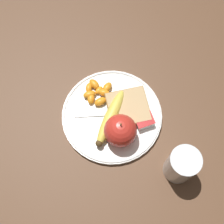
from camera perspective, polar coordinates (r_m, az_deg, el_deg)
name	(u,v)px	position (r m, az deg, el deg)	size (l,w,h in m)	color
ground_plane	(112,116)	(0.84, 0.00, -0.80)	(3.00, 3.00, 0.00)	brown
plate	(112,115)	(0.83, 0.00, -0.61)	(0.27, 0.27, 0.01)	white
juice_glass	(181,165)	(0.76, 12.52, -9.49)	(0.07, 0.07, 0.11)	silver
apple	(119,131)	(0.77, 1.30, -3.50)	(0.08, 0.08, 0.09)	red
banana	(111,118)	(0.80, -0.26, -1.04)	(0.14, 0.14, 0.03)	#E0CC4C
bread_slice	(127,106)	(0.82, 2.84, 1.02)	(0.12, 0.11, 0.02)	olive
fork	(111,113)	(0.82, -0.27, -0.26)	(0.16, 0.06, 0.00)	silver
jam_packet	(144,121)	(0.81, 5.89, -1.61)	(0.05, 0.04, 0.02)	white
orange_segment_0	(107,88)	(0.85, -0.89, 4.50)	(0.04, 0.04, 0.02)	orange
orange_segment_1	(91,98)	(0.84, -3.86, 2.50)	(0.03, 0.04, 0.02)	orange
orange_segment_2	(94,84)	(0.85, -3.26, 5.11)	(0.03, 0.04, 0.02)	orange
orange_segment_3	(111,105)	(0.83, -0.13, 1.34)	(0.03, 0.03, 0.02)	orange
orange_segment_4	(89,88)	(0.85, -4.26, 4.46)	(0.03, 0.03, 0.02)	orange
orange_segment_5	(99,90)	(0.85, -2.40, 4.00)	(0.03, 0.03, 0.01)	orange
orange_segment_6	(104,93)	(0.84, -1.52, 3.56)	(0.04, 0.03, 0.02)	orange
orange_segment_7	(100,102)	(0.83, -2.13, 1.92)	(0.04, 0.03, 0.02)	orange
orange_segment_8	(90,95)	(0.84, -4.14, 3.21)	(0.04, 0.02, 0.02)	orange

